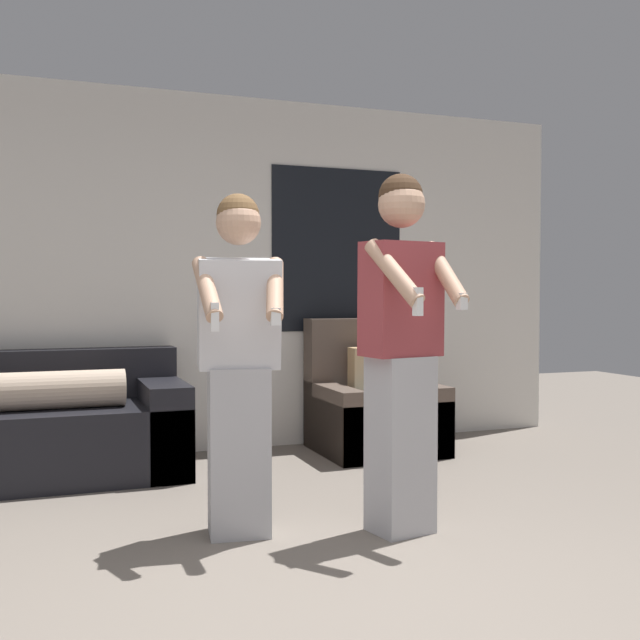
{
  "coord_description": "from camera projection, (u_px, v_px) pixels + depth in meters",
  "views": [
    {
      "loc": [
        -1.04,
        -2.34,
        1.19
      ],
      "look_at": [
        0.25,
        1.13,
        1.07
      ],
      "focal_mm": 42.0,
      "sensor_mm": 36.0,
      "label": 1
    }
  ],
  "objects": [
    {
      "name": "ground_plane",
      "position": [
        365.0,
        638.0,
        2.6
      ],
      "size": [
        14.0,
        14.0,
        0.0
      ],
      "primitive_type": "plane",
      "color": "slate"
    },
    {
      "name": "wall_back",
      "position": [
        192.0,
        273.0,
        5.63
      ],
      "size": [
        6.29,
        0.07,
        2.7
      ],
      "color": "silver",
      "rests_on": "ground_plane"
    },
    {
      "name": "couch",
      "position": [
        46.0,
        430.0,
        4.84
      ],
      "size": [
        1.76,
        0.9,
        0.81
      ],
      "color": "black",
      "rests_on": "ground_plane"
    },
    {
      "name": "armchair",
      "position": [
        373.0,
        408.0,
        5.7
      ],
      "size": [
        0.87,
        0.83,
        1.0
      ],
      "color": "brown",
      "rests_on": "ground_plane"
    },
    {
      "name": "person_left",
      "position": [
        239.0,
        361.0,
        3.68
      ],
      "size": [
        0.46,
        0.52,
        1.69
      ],
      "color": "#B2B2B7",
      "rests_on": "ground_plane"
    },
    {
      "name": "person_right",
      "position": [
        401.0,
        345.0,
        3.72
      ],
      "size": [
        0.45,
        0.5,
        1.79
      ],
      "color": "#B2B2B7",
      "rests_on": "ground_plane"
    }
  ]
}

